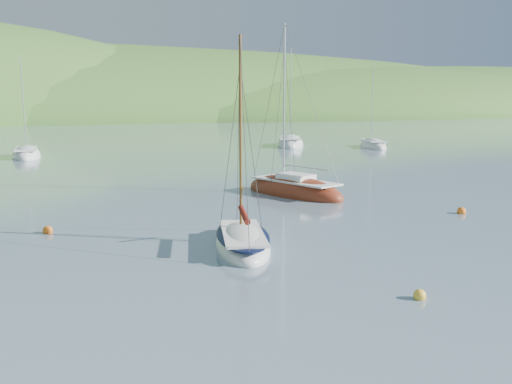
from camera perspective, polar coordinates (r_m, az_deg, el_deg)
name	(u,v)px	position (r m, az deg, el deg)	size (l,w,h in m)	color
ground	(338,291)	(18.76, 8.18, -9.81)	(700.00, 700.00, 0.00)	slate
shoreline_hills	(24,117)	(187.82, -22.20, 6.92)	(690.00, 135.00, 56.00)	#376526
daysailer_white	(243,242)	(23.73, -1.36, -5.05)	(3.75, 6.42, 9.29)	white
sloop_red	(294,191)	(36.40, 3.81, 0.06)	(5.26, 8.29, 11.61)	maroon
distant_sloop_a	(26,155)	(63.57, -21.97, 3.41)	(3.00, 7.91, 11.17)	white
distant_sloop_b	(290,144)	(72.75, 3.45, 4.79)	(6.92, 9.85, 13.31)	white
distant_sloop_d	(373,146)	(71.87, 11.60, 4.53)	(4.82, 7.92, 10.67)	white
mooring_buoys	(310,231)	(26.12, 5.45, -3.95)	(21.20, 13.88, 0.48)	yellow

